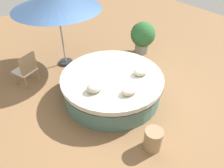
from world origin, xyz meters
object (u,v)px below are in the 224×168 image
at_px(throw_pillow_0, 95,87).
at_px(side_table, 153,139).
at_px(throw_pillow_1, 130,90).
at_px(patio_umbrella, 56,1).
at_px(round_bed, 112,86).
at_px(throw_pillow_2, 141,71).
at_px(planter, 143,36).
at_px(patio_chair, 26,68).

distance_m(throw_pillow_0, side_table, 1.71).
xyz_separation_m(throw_pillow_1, patio_umbrella, (-0.23, 3.03, 1.27)).
height_order(patio_umbrella, side_table, patio_umbrella).
height_order(throw_pillow_1, patio_umbrella, patio_umbrella).
relative_size(round_bed, side_table, 5.27).
bearing_deg(patio_umbrella, side_table, -89.73).
bearing_deg(throw_pillow_0, throw_pillow_2, -5.13).
bearing_deg(round_bed, patio_umbrella, 97.44).
height_order(throw_pillow_2, patio_umbrella, patio_umbrella).
distance_m(throw_pillow_1, patio_umbrella, 3.30).
relative_size(throw_pillow_2, patio_umbrella, 0.17).
relative_size(patio_umbrella, planter, 2.29).
xyz_separation_m(throw_pillow_1, planter, (2.33, 2.13, -0.12)).
xyz_separation_m(patio_chair, side_table, (1.35, -3.65, -0.31)).
distance_m(throw_pillow_1, patio_chair, 3.04).
distance_m(patio_umbrella, side_table, 4.45).
xyz_separation_m(patio_chair, patio_umbrella, (1.33, 0.43, 1.47)).
height_order(throw_pillow_0, patio_umbrella, patio_umbrella).
height_order(patio_chair, side_table, patio_chair).
relative_size(throw_pillow_0, throw_pillow_1, 0.93).
bearing_deg(side_table, round_bed, 81.52).
bearing_deg(planter, side_table, -128.61).
distance_m(round_bed, throw_pillow_2, 0.86).
xyz_separation_m(throw_pillow_1, side_table, (-0.21, -1.05, -0.51)).
distance_m(throw_pillow_0, throw_pillow_1, 0.80).
bearing_deg(planter, patio_chair, 173.15).
relative_size(throw_pillow_0, patio_chair, 0.41).
height_order(throw_pillow_1, side_table, throw_pillow_1).
relative_size(throw_pillow_1, planter, 0.39).
bearing_deg(patio_chair, patio_umbrella, -6.81).
height_order(planter, side_table, planter).
height_order(round_bed, throw_pillow_0, throw_pillow_0).
xyz_separation_m(throw_pillow_2, patio_umbrella, (-0.94, 2.61, 1.27)).
bearing_deg(throw_pillow_1, planter, 42.49).
xyz_separation_m(throw_pillow_0, patio_chair, (-0.97, 2.06, -0.21)).
bearing_deg(planter, patio_umbrella, 160.59).
bearing_deg(throw_pillow_1, round_bed, 85.65).
bearing_deg(side_table, patio_chair, 110.35).
height_order(patio_chair, patio_umbrella, patio_umbrella).
bearing_deg(throw_pillow_0, throw_pillow_1, -41.75).
relative_size(throw_pillow_0, planter, 0.36).
bearing_deg(throw_pillow_2, planter, 46.67).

